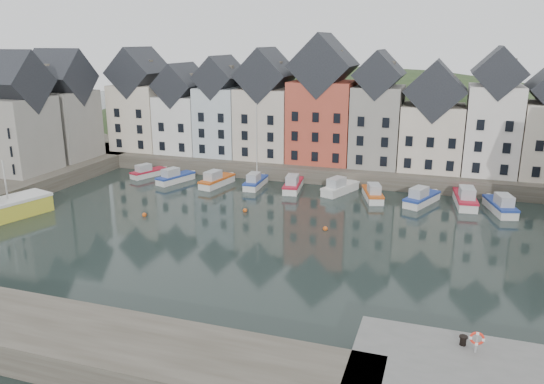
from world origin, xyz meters
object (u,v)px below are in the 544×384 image
at_px(boat_d, 255,182).
at_px(mooring_bollard, 463,340).
at_px(life_ring_post, 477,339).
at_px(boat_a, 147,172).

relative_size(boat_d, mooring_bollard, 19.85).
height_order(boat_d, life_ring_post, boat_d).
bearing_deg(boat_a, boat_d, 19.65).
bearing_deg(mooring_bollard, boat_a, 140.08).
height_order(mooring_bollard, life_ring_post, life_ring_post).
bearing_deg(boat_d, life_ring_post, -55.91).
xyz_separation_m(boat_d, mooring_bollard, (25.46, -34.77, 1.59)).
distance_m(boat_d, mooring_bollard, 43.12).
relative_size(boat_a, boat_d, 0.51).
xyz_separation_m(mooring_bollard, life_ring_post, (0.66, -0.60, 0.55)).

